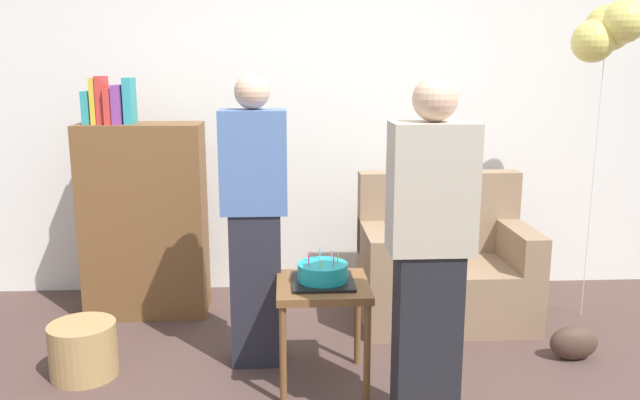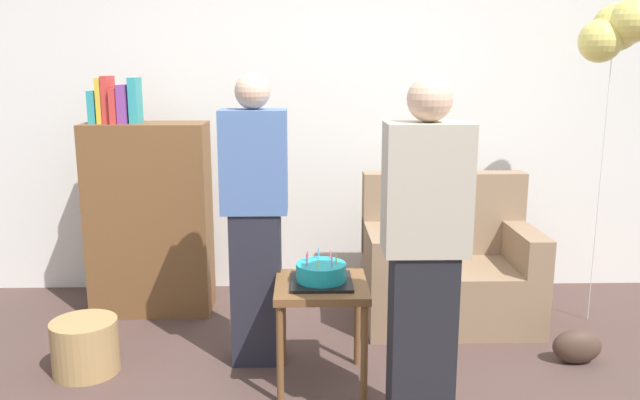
% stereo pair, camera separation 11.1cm
% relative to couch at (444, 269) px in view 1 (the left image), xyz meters
% --- Properties ---
extents(wall_back, '(6.00, 0.10, 2.70)m').
position_rel_couch_xyz_m(wall_back, '(-0.69, 0.72, 1.01)').
color(wall_back, silver).
rests_on(wall_back, ground_plane).
extents(couch, '(1.10, 0.70, 0.96)m').
position_rel_couch_xyz_m(couch, '(0.00, 0.00, 0.00)').
color(couch, '#8C7054').
rests_on(couch, ground_plane).
extents(bookshelf, '(0.80, 0.36, 1.60)m').
position_rel_couch_xyz_m(bookshelf, '(-2.00, 0.20, 0.34)').
color(bookshelf, brown).
rests_on(bookshelf, ground_plane).
extents(side_table, '(0.48, 0.48, 0.56)m').
position_rel_couch_xyz_m(side_table, '(-0.86, -0.87, 0.14)').
color(side_table, brown).
rests_on(side_table, ground_plane).
extents(birthday_cake, '(0.32, 0.32, 0.17)m').
position_rel_couch_xyz_m(birthday_cake, '(-0.86, -0.87, 0.27)').
color(birthday_cake, black).
rests_on(birthday_cake, side_table).
extents(person_blowing_candles, '(0.36, 0.22, 1.63)m').
position_rel_couch_xyz_m(person_blowing_candles, '(-1.22, -0.60, 0.49)').
color(person_blowing_candles, '#23232D').
rests_on(person_blowing_candles, ground_plane).
extents(person_holding_cake, '(0.36, 0.22, 1.63)m').
position_rel_couch_xyz_m(person_holding_cake, '(-0.43, -1.40, 0.49)').
color(person_holding_cake, black).
rests_on(person_holding_cake, ground_plane).
extents(wicker_basket, '(0.36, 0.36, 0.30)m').
position_rel_couch_xyz_m(wicker_basket, '(-2.16, -0.72, -0.19)').
color(wicker_basket, '#A88451').
rests_on(wicker_basket, ground_plane).
extents(handbag, '(0.28, 0.14, 0.20)m').
position_rel_couch_xyz_m(handbag, '(0.60, -0.68, -0.24)').
color(handbag, '#473328').
rests_on(handbag, ground_plane).
extents(balloon_bunch, '(0.42, 0.38, 2.07)m').
position_rel_couch_xyz_m(balloon_bunch, '(0.97, -0.03, 1.54)').
color(balloon_bunch, silver).
rests_on(balloon_bunch, ground_plane).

